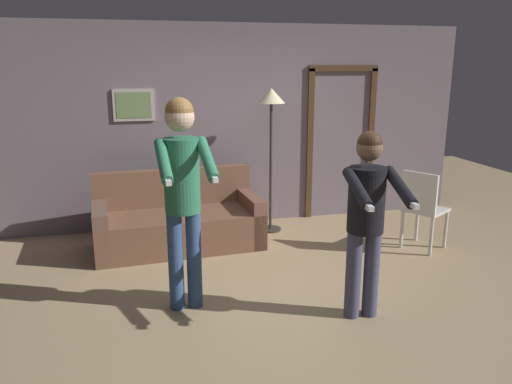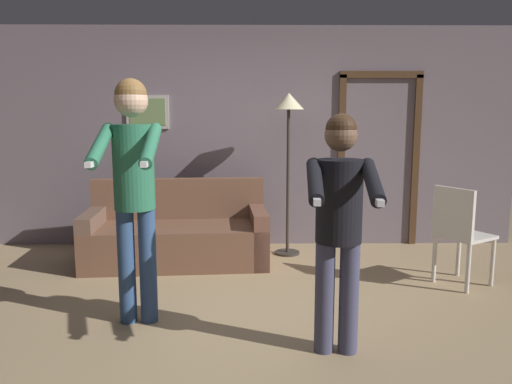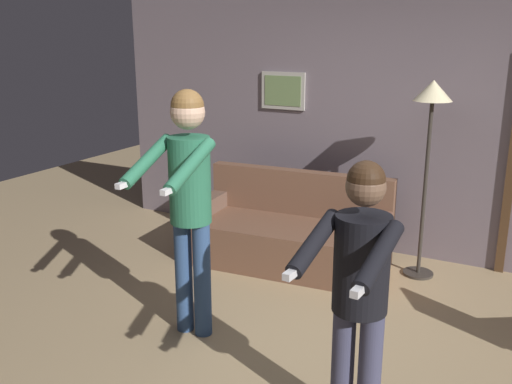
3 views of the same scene
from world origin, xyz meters
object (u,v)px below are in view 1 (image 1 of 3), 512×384
person_standing_left (182,183)px  person_standing_right (367,210)px  torchiere_lamp (271,113)px  dining_chair_distant (422,206)px  couch (178,223)px

person_standing_left → person_standing_right: 1.53m
person_standing_right → torchiere_lamp: bearing=93.6°
person_standing_left → person_standing_right: size_ratio=1.16×
person_standing_right → dining_chair_distant: bearing=44.2°
couch → dining_chair_distant: dining_chair_distant is taller
couch → dining_chair_distant: 2.82m
torchiere_lamp → person_standing_right: (0.15, -2.40, -0.57)m
person_standing_left → person_standing_right: (1.43, -0.51, -0.19)m
couch → person_standing_right: (1.36, -2.09, 0.67)m
torchiere_lamp → person_standing_left: (-1.28, -1.89, -0.38)m
dining_chair_distant → person_standing_right: bearing=-135.8°
couch → dining_chair_distant: size_ratio=2.10×
couch → torchiere_lamp: 1.76m
torchiere_lamp → dining_chair_distant: (1.50, -1.09, -0.99)m
torchiere_lamp → person_standing_right: 2.47m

